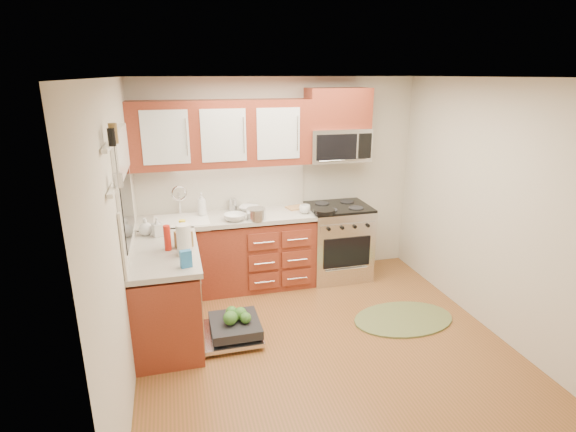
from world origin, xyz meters
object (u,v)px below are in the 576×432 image
object	(u,v)px
upper_cabinets	(222,134)
bowl_a	(249,208)
range	(338,241)
paper_towel_roll	(184,240)
sink	(182,230)
rug	(403,319)
dishwasher	(231,330)
stock_pot	(256,214)
microwave	(337,145)
cutting_board	(298,207)
bowl_b	(235,217)
skillet	(324,211)
cup	(305,209)

from	to	relation	value
upper_cabinets	bowl_a	xyz separation A→B (m)	(0.29, 0.03, -0.92)
range	paper_towel_roll	bearing A→B (deg)	-150.89
upper_cabinets	sink	size ratio (longest dim) A/B	3.31
sink	rug	distance (m)	2.67
bowl_a	paper_towel_roll	bearing A→B (deg)	-123.30
paper_towel_roll	dishwasher	bearing A→B (deg)	-8.06
rug	stock_pot	xyz separation A→B (m)	(-1.39, 1.03, 0.98)
upper_cabinets	microwave	size ratio (longest dim) A/B	2.70
dishwasher	cutting_board	xyz separation A→B (m)	(1.04, 1.25, 0.83)
paper_towel_roll	bowl_a	world-z (taller)	paper_towel_roll
range	cutting_board	bearing A→B (deg)	166.50
rug	bowl_b	distance (m)	2.17
stock_pot	cutting_board	bearing A→B (deg)	29.20
stock_pot	bowl_a	bearing A→B (deg)	93.29
range	bowl_b	size ratio (longest dim) A/B	3.85
rug	bowl_b	bearing A→B (deg)	146.99
upper_cabinets	dishwasher	xyz separation A→B (m)	(-0.13, -1.27, -1.77)
skillet	range	bearing A→B (deg)	41.76
range	cup	bearing A→B (deg)	-166.42
sink	dishwasher	xyz separation A→B (m)	(0.39, -1.12, -0.70)
rug	cutting_board	size ratio (longest dim) A/B	3.97
bowl_b	range	bearing A→B (deg)	7.67
bowl_a	cup	bearing A→B (deg)	-24.33
sink	upper_cabinets	bearing A→B (deg)	16.45
skillet	cutting_board	world-z (taller)	skillet
stock_pot	cutting_board	xyz separation A→B (m)	(0.59, 0.33, -0.06)
bowl_a	stock_pot	bearing A→B (deg)	-86.71
dishwasher	paper_towel_roll	size ratio (longest dim) A/B	2.39
range	stock_pot	world-z (taller)	stock_pot
sink	paper_towel_roll	size ratio (longest dim) A/B	2.12
range	stock_pot	xyz separation A→B (m)	(-1.09, -0.21, 0.52)
sink	bowl_b	size ratio (longest dim) A/B	2.51
upper_cabinets	paper_towel_roll	world-z (taller)	upper_cabinets
microwave	skillet	bearing A→B (deg)	-127.12
paper_towel_roll	cutting_board	bearing A→B (deg)	39.88
microwave	cutting_board	size ratio (longest dim) A/B	2.75
range	bowl_a	size ratio (longest dim) A/B	4.13
range	rug	distance (m)	1.36
bowl_a	bowl_b	world-z (taller)	bowl_b
cutting_board	bowl_b	size ratio (longest dim) A/B	1.12
bowl_b	stock_pot	bearing A→B (deg)	-6.97
sink	dishwasher	size ratio (longest dim) A/B	0.89
stock_pot	cup	bearing A→B (deg)	8.76
microwave	skillet	xyz separation A→B (m)	(-0.28, -0.37, -0.73)
rug	cup	distance (m)	1.68
rug	paper_towel_roll	xyz separation A→B (m)	(-2.23, 0.17, 1.06)
microwave	bowl_b	size ratio (longest dim) A/B	3.08
cutting_board	range	bearing A→B (deg)	-13.50
microwave	skillet	world-z (taller)	microwave
cutting_board	cup	distance (m)	0.24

